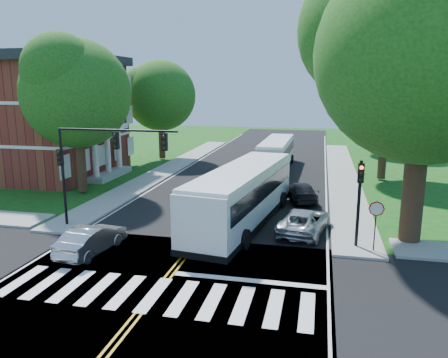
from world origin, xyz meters
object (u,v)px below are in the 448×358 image
(signal_ne, at_px, (359,192))
(suv, at_px, (304,221))
(bus_lead, at_px, (243,194))
(bus_follow, at_px, (276,153))
(dark_sedan, at_px, (301,192))
(hatchback, at_px, (92,239))
(signal_nw, at_px, (98,154))

(signal_ne, relative_size, suv, 0.90)
(bus_lead, xyz_separation_m, suv, (3.66, -0.91, -1.12))
(bus_follow, height_order, dark_sedan, bus_follow)
(suv, bearing_deg, dark_sedan, -75.58)
(bus_follow, height_order, hatchback, bus_follow)
(hatchback, relative_size, suv, 0.87)
(suv, bearing_deg, signal_ne, 155.39)
(bus_lead, relative_size, hatchback, 3.17)
(signal_nw, height_order, signal_ne, signal_nw)
(bus_lead, distance_m, hatchback, 9.02)
(signal_ne, bearing_deg, bus_lead, 156.25)
(signal_ne, relative_size, dark_sedan, 0.98)
(signal_nw, xyz_separation_m, suv, (11.34, 1.91, -3.69))
(signal_nw, bearing_deg, bus_follow, 69.30)
(hatchback, xyz_separation_m, dark_sedan, (9.62, 12.35, -0.04))
(suv, bearing_deg, hatchback, 38.06)
(bus_follow, distance_m, dark_sedan, 12.20)
(signal_ne, relative_size, bus_lead, 0.33)
(hatchback, bearing_deg, suv, -145.87)
(signal_ne, distance_m, suv, 4.02)
(signal_ne, distance_m, bus_follow, 21.69)
(hatchback, bearing_deg, dark_sedan, -121.46)
(bus_lead, relative_size, bus_follow, 1.19)
(dark_sedan, bearing_deg, signal_ne, 96.36)
(signal_ne, xyz_separation_m, bus_follow, (-6.21, 20.73, -1.42))
(signal_nw, distance_m, suv, 12.08)
(hatchback, distance_m, dark_sedan, 15.65)
(signal_ne, height_order, hatchback, signal_ne)
(bus_lead, relative_size, dark_sedan, 2.97)
(dark_sedan, bearing_deg, bus_follow, -89.11)
(suv, xyz_separation_m, dark_sedan, (-0.50, 7.04, -0.02))
(signal_nw, height_order, bus_lead, signal_nw)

